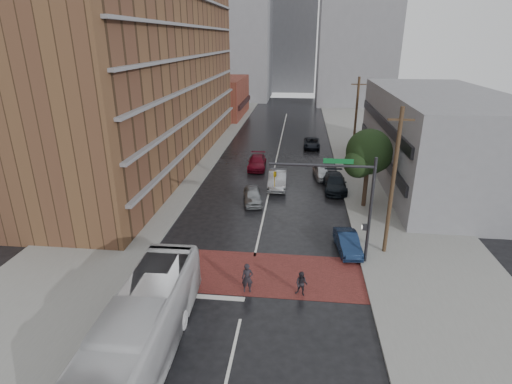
% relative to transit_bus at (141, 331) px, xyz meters
% --- Properties ---
extents(ground, '(160.00, 160.00, 0.00)m').
position_rel_transit_bus_xyz_m(ground, '(3.95, 7.30, -1.64)').
color(ground, black).
rests_on(ground, ground).
extents(crosswalk, '(14.00, 5.00, 0.02)m').
position_rel_transit_bus_xyz_m(crosswalk, '(3.95, 7.80, -1.63)').
color(crosswalk, maroon).
rests_on(crosswalk, ground).
extents(sidewalk_west, '(9.00, 90.00, 0.15)m').
position_rel_transit_bus_xyz_m(sidewalk_west, '(-7.55, 32.30, -1.56)').
color(sidewalk_west, gray).
rests_on(sidewalk_west, ground).
extents(sidewalk_east, '(9.00, 90.00, 0.15)m').
position_rel_transit_bus_xyz_m(sidewalk_east, '(15.45, 32.30, -1.56)').
color(sidewalk_east, gray).
rests_on(sidewalk_east, ground).
extents(apartment_block, '(10.00, 44.00, 28.00)m').
position_rel_transit_bus_xyz_m(apartment_block, '(-10.05, 31.30, 12.36)').
color(apartment_block, brown).
rests_on(apartment_block, ground).
extents(storefront_west, '(8.00, 16.00, 7.00)m').
position_rel_transit_bus_xyz_m(storefront_west, '(-8.05, 61.30, 1.86)').
color(storefront_west, brown).
rests_on(storefront_west, ground).
extents(building_east, '(11.00, 26.00, 9.00)m').
position_rel_transit_bus_xyz_m(building_east, '(20.45, 27.30, 2.86)').
color(building_east, gray).
rests_on(building_east, ground).
extents(distant_tower_west, '(18.00, 16.00, 32.00)m').
position_rel_transit_bus_xyz_m(distant_tower_west, '(-10.05, 85.30, 14.36)').
color(distant_tower_west, gray).
rests_on(distant_tower_west, ground).
extents(distant_tower_east, '(16.00, 14.00, 36.00)m').
position_rel_transit_bus_xyz_m(distant_tower_east, '(17.95, 79.30, 16.36)').
color(distant_tower_east, gray).
rests_on(distant_tower_east, ground).
extents(distant_tower_center, '(12.00, 10.00, 24.00)m').
position_rel_transit_bus_xyz_m(distant_tower_center, '(3.95, 102.30, 10.36)').
color(distant_tower_center, gray).
rests_on(distant_tower_center, ground).
extents(street_tree, '(4.20, 4.10, 6.90)m').
position_rel_transit_bus_xyz_m(street_tree, '(12.47, 19.34, 3.10)').
color(street_tree, '#332319').
rests_on(street_tree, ground).
extents(signal_mast, '(6.50, 0.30, 7.20)m').
position_rel_transit_bus_xyz_m(signal_mast, '(9.80, 9.80, 3.09)').
color(signal_mast, '#2D2D33').
rests_on(signal_mast, ground).
extents(utility_pole_near, '(1.60, 0.26, 10.00)m').
position_rel_transit_bus_xyz_m(utility_pole_near, '(12.75, 11.30, 3.50)').
color(utility_pole_near, '#473321').
rests_on(utility_pole_near, ground).
extents(utility_pole_far, '(1.60, 0.26, 10.00)m').
position_rel_transit_bus_xyz_m(utility_pole_far, '(12.75, 31.30, 3.50)').
color(utility_pole_far, '#473321').
rests_on(utility_pole_far, ground).
extents(transit_bus, '(3.02, 11.82, 3.28)m').
position_rel_transit_bus_xyz_m(transit_bus, '(0.00, 0.00, 0.00)').
color(transit_bus, silver).
rests_on(transit_bus, ground).
extents(pedestrian_a, '(0.71, 0.52, 1.80)m').
position_rel_transit_bus_xyz_m(pedestrian_a, '(4.00, 5.80, -0.74)').
color(pedestrian_a, black).
rests_on(pedestrian_a, ground).
extents(pedestrian_b, '(0.87, 0.76, 1.50)m').
position_rel_transit_bus_xyz_m(pedestrian_b, '(7.12, 5.80, -0.89)').
color(pedestrian_b, black).
rests_on(pedestrian_b, ground).
extents(car_travel_a, '(2.25, 4.20, 1.36)m').
position_rel_transit_bus_xyz_m(car_travel_a, '(2.70, 19.21, -0.96)').
color(car_travel_a, '#939699').
rests_on(car_travel_a, ground).
extents(car_travel_b, '(1.86, 5.04, 1.65)m').
position_rel_transit_bus_xyz_m(car_travel_b, '(4.66, 23.47, -0.81)').
color(car_travel_b, '#989B9F').
rests_on(car_travel_b, ground).
extents(car_travel_c, '(2.16, 4.91, 1.40)m').
position_rel_transit_bus_xyz_m(car_travel_c, '(1.98, 29.42, -0.94)').
color(car_travel_c, maroon).
rests_on(car_travel_c, ground).
extents(suv_travel, '(2.16, 4.63, 1.28)m').
position_rel_transit_bus_xyz_m(suv_travel, '(8.32, 39.31, -1.00)').
color(suv_travel, black).
rests_on(suv_travel, ground).
extents(car_parked_near, '(1.80, 4.01, 1.28)m').
position_rel_transit_bus_xyz_m(car_parked_near, '(10.25, 11.30, -1.00)').
color(car_parked_near, '#132443').
rests_on(car_parked_near, ground).
extents(car_parked_mid, '(2.12, 5.14, 1.49)m').
position_rel_transit_bus_xyz_m(car_parked_mid, '(10.25, 23.30, -0.89)').
color(car_parked_mid, black).
rests_on(car_parked_mid, ground).
extents(car_parked_far, '(2.11, 4.04, 1.31)m').
position_rel_transit_bus_xyz_m(car_parked_far, '(9.15, 26.68, -0.98)').
color(car_parked_far, '#B3B6BB').
rests_on(car_parked_far, ground).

